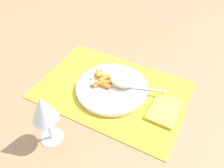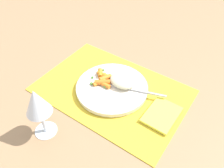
{
  "view_description": "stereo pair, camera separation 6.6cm",
  "coord_description": "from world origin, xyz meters",
  "px_view_note": "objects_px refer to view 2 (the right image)",
  "views": [
    {
      "loc": [
        -0.25,
        0.48,
        0.55
      ],
      "look_at": [
        0.0,
        0.0,
        0.03
      ],
      "focal_mm": 36.89,
      "sensor_mm": 36.0,
      "label": 1
    },
    {
      "loc": [
        -0.31,
        0.44,
        0.55
      ],
      "look_at": [
        0.0,
        0.0,
        0.03
      ],
      "focal_mm": 36.89,
      "sensor_mm": 36.0,
      "label": 2
    }
  ],
  "objects_px": {
    "rice_mound": "(123,81)",
    "wine_glass": "(37,103)",
    "fork": "(127,89)",
    "carrot_portion": "(103,79)",
    "plate": "(112,88)",
    "napkin": "(162,115)"
  },
  "relations": [
    {
      "from": "plate",
      "to": "carrot_portion",
      "type": "distance_m",
      "value": 0.04
    },
    {
      "from": "plate",
      "to": "wine_glass",
      "type": "height_order",
      "value": "wine_glass"
    },
    {
      "from": "carrot_portion",
      "to": "napkin",
      "type": "height_order",
      "value": "carrot_portion"
    },
    {
      "from": "carrot_portion",
      "to": "wine_glass",
      "type": "relative_size",
      "value": 0.51
    },
    {
      "from": "rice_mound",
      "to": "fork",
      "type": "height_order",
      "value": "rice_mound"
    },
    {
      "from": "carrot_portion",
      "to": "fork",
      "type": "relative_size",
      "value": 0.42
    },
    {
      "from": "plate",
      "to": "carrot_portion",
      "type": "height_order",
      "value": "carrot_portion"
    },
    {
      "from": "napkin",
      "to": "rice_mound",
      "type": "bearing_deg",
      "value": -11.87
    },
    {
      "from": "carrot_portion",
      "to": "wine_glass",
      "type": "height_order",
      "value": "wine_glass"
    },
    {
      "from": "carrot_portion",
      "to": "fork",
      "type": "height_order",
      "value": "carrot_portion"
    },
    {
      "from": "plate",
      "to": "carrot_portion",
      "type": "xyz_separation_m",
      "value": [
        0.04,
        -0.0,
        0.01
      ]
    },
    {
      "from": "rice_mound",
      "to": "wine_glass",
      "type": "xyz_separation_m",
      "value": [
        0.09,
        0.27,
        0.08
      ]
    },
    {
      "from": "plate",
      "to": "napkin",
      "type": "relative_size",
      "value": 2.02
    },
    {
      "from": "plate",
      "to": "fork",
      "type": "xyz_separation_m",
      "value": [
        -0.05,
        -0.02,
        0.01
      ]
    },
    {
      "from": "fork",
      "to": "wine_glass",
      "type": "xyz_separation_m",
      "value": [
        0.11,
        0.26,
        0.1
      ]
    },
    {
      "from": "plate",
      "to": "rice_mound",
      "type": "height_order",
      "value": "rice_mound"
    },
    {
      "from": "carrot_portion",
      "to": "plate",
      "type": "bearing_deg",
      "value": 175.16
    },
    {
      "from": "rice_mound",
      "to": "wine_glass",
      "type": "distance_m",
      "value": 0.29
    },
    {
      "from": "carrot_portion",
      "to": "napkin",
      "type": "distance_m",
      "value": 0.23
    },
    {
      "from": "wine_glass",
      "to": "plate",
      "type": "bearing_deg",
      "value": -104.77
    },
    {
      "from": "rice_mound",
      "to": "napkin",
      "type": "xyz_separation_m",
      "value": [
        -0.16,
        0.03,
        -0.03
      ]
    },
    {
      "from": "rice_mound",
      "to": "carrot_portion",
      "type": "distance_m",
      "value": 0.07
    }
  ]
}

